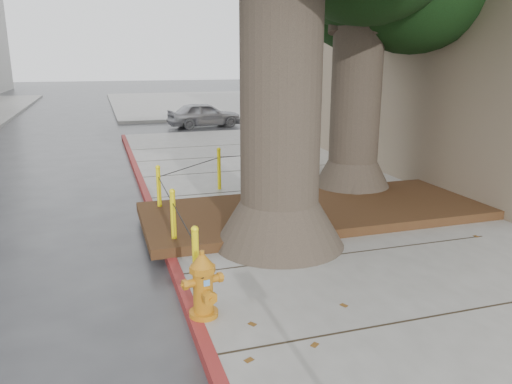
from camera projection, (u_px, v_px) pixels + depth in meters
ground at (388, 336)px, 5.51m from camera, size 140.00×140.00×0.00m
sidewalk_far at (229, 102)px, 34.87m from camera, size 16.00×20.00×0.15m
curb_red at (173, 266)px, 7.21m from camera, size 0.14×26.00×0.16m
planter_bed at (317, 211)px, 9.31m from camera, size 6.40×2.60×0.16m
building_side_white at (390, 35)px, 32.96m from camera, size 10.00×10.00×9.00m
building_side_grey at (416, 20)px, 39.85m from camera, size 12.00×14.00×12.00m
bollard_ring at (219, 189)px, 9.12m from camera, size 3.79×5.39×0.95m
fire_hydrant at (203, 285)px, 5.55m from camera, size 0.42×0.39×0.79m
car_silver at (204, 115)px, 22.37m from camera, size 3.40×1.71×1.11m
car_red at (425, 107)px, 25.16m from camera, size 3.80×1.54×1.23m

